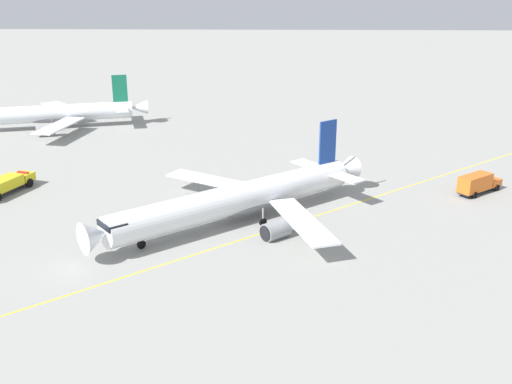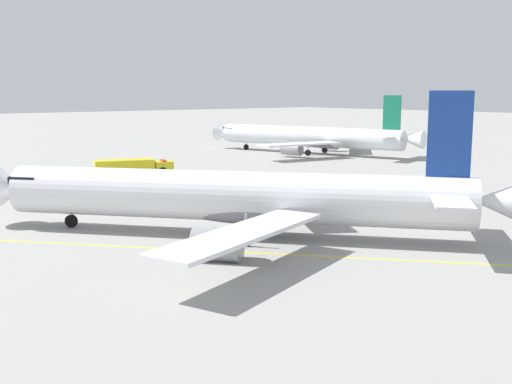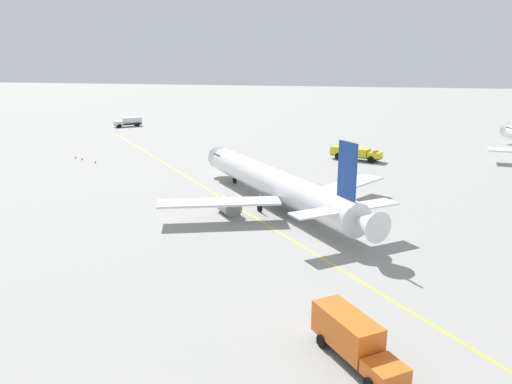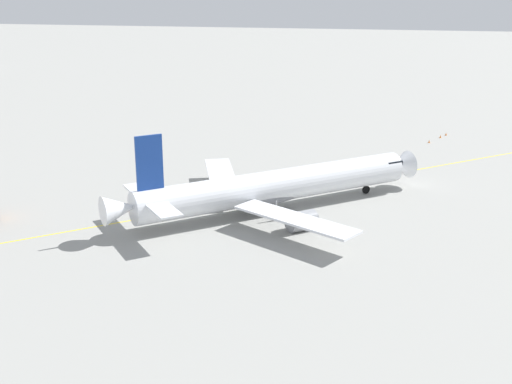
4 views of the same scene
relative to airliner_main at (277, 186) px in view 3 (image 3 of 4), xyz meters
The scene contains 9 objects.
ground_plane 5.15m from the airliner_main, 147.25° to the right, with size 600.00×600.00×0.00m, color gray.
airliner_main is the anchor object (origin of this frame).
fire_tender_truck 37.72m from the airliner_main, 165.17° to the left, with size 6.08×10.83×2.50m.
fuel_tanker_truck 94.76m from the airliner_main, 140.93° to the right, with size 7.37×7.83×2.87m.
catering_truck_truck 37.74m from the airliner_main, 18.57° to the left, with size 8.05×7.02×3.10m.
taxiway_centreline 6.08m from the airliner_main, 53.61° to the right, with size 123.50×104.18×0.01m.
safety_cone_near 46.54m from the airliner_main, 117.70° to the right, with size 0.36×0.36×0.55m.
safety_cone_mid 51.39m from the airliner_main, 117.67° to the right, with size 0.36×0.36×0.55m.
safety_cone_far 53.91m from the airliner_main, 117.66° to the right, with size 0.36×0.36×0.55m.
Camera 3 is at (71.26, 14.62, 20.64)m, focal length 35.27 mm.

